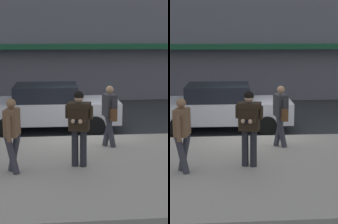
# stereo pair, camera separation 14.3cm
# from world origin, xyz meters

# --- Properties ---
(ground_plane) EXTENTS (80.00, 80.00, 0.00)m
(ground_plane) POSITION_xyz_m (0.00, 0.00, 0.00)
(ground_plane) COLOR #2B2D30
(sidewalk) EXTENTS (32.00, 5.30, 0.14)m
(sidewalk) POSITION_xyz_m (1.00, -2.85, 0.07)
(sidewalk) COLOR #A8A399
(sidewalk) RESTS_ON ground
(curb_paint_line) EXTENTS (28.00, 0.12, 0.01)m
(curb_paint_line) POSITION_xyz_m (1.00, 0.05, 0.00)
(curb_paint_line) COLOR silver
(curb_paint_line) RESTS_ON ground
(parked_sedan_mid) EXTENTS (4.54, 2.00, 1.54)m
(parked_sedan_mid) POSITION_xyz_m (-1.00, 1.16, 0.79)
(parked_sedan_mid) COLOR silver
(parked_sedan_mid) RESTS_ON ground
(man_texting_on_phone) EXTENTS (0.63, 0.64, 1.81)m
(man_texting_on_phone) POSITION_xyz_m (-0.35, -2.85, 1.25)
(man_texting_on_phone) COLOR #23232B
(man_texting_on_phone) RESTS_ON sidewalk
(pedestrian_with_bag) EXTENTS (0.40, 0.72, 1.70)m
(pedestrian_with_bag) POSITION_xyz_m (0.61, -1.37, 1.11)
(pedestrian_with_bag) COLOR #33333D
(pedestrian_with_bag) RESTS_ON sidewalk
(pedestrian_dark_coat) EXTENTS (0.38, 0.59, 1.70)m
(pedestrian_dark_coat) POSITION_xyz_m (-1.86, -3.10, 1.11)
(pedestrian_dark_coat) COLOR #33333D
(pedestrian_dark_coat) RESTS_ON sidewalk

